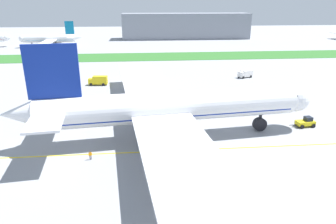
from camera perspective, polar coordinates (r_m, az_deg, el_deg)
name	(u,v)px	position (r m, az deg, el deg)	size (l,w,h in m)	color
ground_plane	(204,146)	(59.10, 6.63, -6.32)	(600.00, 600.00, 0.00)	gray
apron_taxi_line	(205,149)	(57.88, 6.91, -6.92)	(280.00, 0.36, 0.01)	yellow
grass_median_strip	(163,56)	(155.90, -0.98, 10.31)	(320.00, 24.00, 0.10)	#2D6628
airliner_foreground	(167,107)	(59.55, -0.20, 0.85)	(60.87, 97.46, 19.27)	white
pushback_tug	(306,122)	(73.73, 24.26, -1.73)	(5.81, 2.74, 2.24)	yellow
ground_crew_wingwalker_port	(90,155)	(55.21, -14.27, -7.70)	(0.53, 0.37, 1.61)	black
ground_crew_marshaller_front	(200,129)	(64.17, 5.98, -3.12)	(0.58, 0.25, 1.66)	black
service_truck_baggage_loader	(98,80)	(103.47, -12.84, 5.78)	(6.26, 2.75, 3.05)	yellow
service_truck_fuel_bowser	(245,74)	(114.73, 14.20, 6.95)	(5.69, 4.21, 2.64)	white
parked_airliner_far_right	(51,39)	(200.84, -20.98, 12.65)	(36.58, 55.93, 15.06)	white
terminal_building	(186,26)	(234.12, 3.30, 15.70)	(92.20, 20.00, 18.00)	gray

